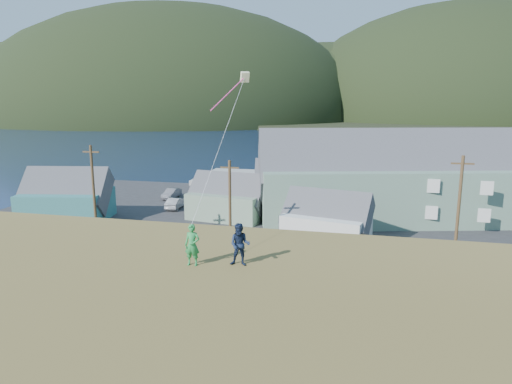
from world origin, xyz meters
TOP-DOWN VIEW (x-y plane):
  - ground at (0.00, 0.00)m, footprint 900.00×900.00m
  - grass_strip at (0.00, -2.00)m, footprint 110.00×8.00m
  - waterfront_lot at (0.00, 17.00)m, footprint 72.00×36.00m
  - wharf at (-6.00, 40.00)m, footprint 26.00×14.00m
  - far_shore at (0.00, 330.00)m, footprint 900.00×320.00m
  - far_hills at (35.59, 279.38)m, footprint 760.00×265.00m
  - lodge at (13.81, 19.47)m, footprint 37.05×18.73m
  - shed_teal at (-24.64, 9.95)m, footprint 10.41×8.19m
  - shed_palegreen_near at (-7.19, 15.08)m, footprint 9.60×6.81m
  - shed_white at (4.62, 7.52)m, footprint 8.97×6.95m
  - shed_palegreen_far at (-0.58, 24.11)m, footprint 11.63×7.76m
  - utility_poles at (-1.28, 1.50)m, footprint 30.61×0.24m
  - parked_cars at (-6.48, 20.72)m, footprint 21.25×12.09m
  - kite_flyer_green at (1.29, -18.21)m, footprint 0.61×0.41m
  - kite_flyer_navy at (3.09, -17.81)m, footprint 0.85×0.68m
  - kite_rig at (0.91, -9.15)m, footprint 0.93×5.01m

SIDE VIEW (x-z plane):
  - ground at x=0.00m, z-range 0.00..0.00m
  - grass_strip at x=0.00m, z-range 0.00..0.10m
  - waterfront_lot at x=0.00m, z-range 0.00..0.12m
  - wharf at x=-6.00m, z-range 0.00..0.90m
  - parked_cars at x=-6.48m, z-range 0.05..1.63m
  - far_shore at x=0.00m, z-range 0.00..2.00m
  - far_hills at x=35.59m, z-range -69.50..73.50m
  - shed_palegreen_near at x=-7.19m, z-range -0.78..5.64m
  - shed_white at x=4.62m, z-range -0.73..5.63m
  - shed_teal at x=-24.64m, z-range -0.95..6.47m
  - shed_palegreen_far at x=-0.58m, z-range -0.86..6.41m
  - utility_poles at x=-1.28m, z-range -0.05..9.47m
  - lodge at x=13.81m, z-range -1.45..11.10m
  - kite_flyer_green at x=1.29m, z-range 7.20..8.84m
  - kite_flyer_navy at x=3.09m, z-range 7.20..8.87m
  - kite_rig at x=0.91m, z-range 8.94..20.08m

